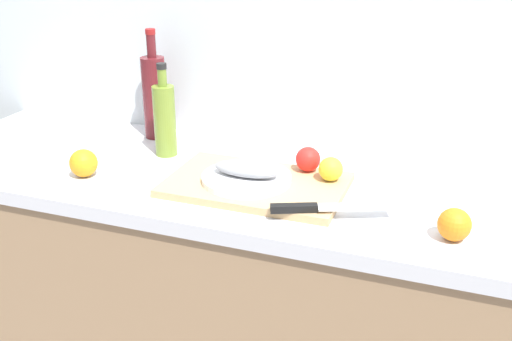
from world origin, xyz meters
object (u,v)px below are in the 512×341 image
white_plate (246,178)px  olive_oil_bottle (165,119)px  fish_fillet (246,169)px  cutting_board (256,185)px  chef_knife (317,208)px  wine_bottle (154,95)px  lemon_0 (331,169)px

white_plate → olive_oil_bottle: olive_oil_bottle is taller
olive_oil_bottle → fish_fillet: bearing=-25.1°
cutting_board → chef_knife: (0.19, -0.11, 0.02)m
white_plate → fish_fillet: fish_fillet is taller
cutting_board → wine_bottle: (-0.44, 0.27, 0.13)m
white_plate → fish_fillet: (0.00, 0.00, 0.03)m
cutting_board → wine_bottle: size_ratio=1.34×
cutting_board → wine_bottle: wine_bottle is taller
cutting_board → olive_oil_bottle: size_ratio=1.67×
white_plate → chef_knife: bearing=-26.5°
fish_fillet → chef_knife: size_ratio=0.63×
fish_fillet → wine_bottle: (-0.41, 0.28, 0.08)m
chef_knife → cutting_board: bearing=126.2°
lemon_0 → olive_oil_bottle: 0.52m
cutting_board → lemon_0: lemon_0 is taller
cutting_board → white_plate: 0.03m
white_plate → olive_oil_bottle: bearing=154.9°
white_plate → chef_knife: (0.22, -0.11, 0.00)m
cutting_board → wine_bottle: 0.53m
cutting_board → fish_fillet: bearing=-164.8°
lemon_0 → white_plate: bearing=-158.7°
cutting_board → white_plate: (-0.02, -0.01, 0.02)m
wine_bottle → white_plate: bearing=-33.7°
fish_fillet → chef_knife: fish_fillet is taller
chef_knife → fish_fillet: bearing=130.4°
lemon_0 → wine_bottle: (-0.62, 0.20, 0.08)m
fish_fillet → olive_oil_bottle: bearing=154.9°
fish_fillet → wine_bottle: 0.50m
olive_oil_bottle → white_plate: bearing=-25.1°
fish_fillet → wine_bottle: wine_bottle is taller
cutting_board → chef_knife: 0.22m
chef_knife → lemon_0: bearing=70.9°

